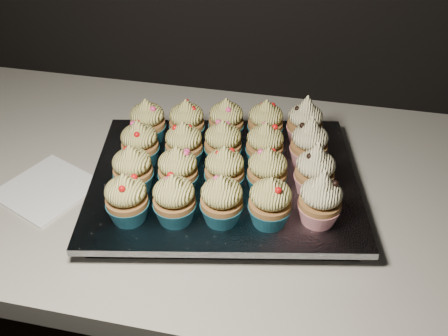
% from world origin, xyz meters
% --- Properties ---
extents(cabinet, '(2.40, 0.60, 0.86)m').
position_xyz_m(cabinet, '(0.00, 1.70, 0.43)').
color(cabinet, black).
rests_on(cabinet, ground).
extents(worktop, '(2.44, 0.64, 0.04)m').
position_xyz_m(worktop, '(0.00, 1.70, 0.88)').
color(worktop, beige).
rests_on(worktop, cabinet).
extents(napkin, '(0.18, 0.18, 0.00)m').
position_xyz_m(napkin, '(-0.13, 1.60, 0.90)').
color(napkin, white).
rests_on(napkin, worktop).
extents(baking_tray, '(0.45, 0.38, 0.02)m').
position_xyz_m(baking_tray, '(0.16, 1.66, 0.91)').
color(baking_tray, black).
rests_on(baking_tray, worktop).
extents(foil_lining, '(0.49, 0.42, 0.01)m').
position_xyz_m(foil_lining, '(0.16, 1.66, 0.93)').
color(foil_lining, silver).
rests_on(foil_lining, baking_tray).
extents(cupcake_0, '(0.06, 0.06, 0.08)m').
position_xyz_m(cupcake_0, '(0.05, 1.53, 0.97)').
color(cupcake_0, '#195E75').
rests_on(cupcake_0, foil_lining).
extents(cupcake_1, '(0.06, 0.06, 0.08)m').
position_xyz_m(cupcake_1, '(0.12, 1.55, 0.97)').
color(cupcake_1, '#195E75').
rests_on(cupcake_1, foil_lining).
extents(cupcake_2, '(0.06, 0.06, 0.08)m').
position_xyz_m(cupcake_2, '(0.18, 1.56, 0.97)').
color(cupcake_2, '#195E75').
rests_on(cupcake_2, foil_lining).
extents(cupcake_3, '(0.06, 0.06, 0.08)m').
position_xyz_m(cupcake_3, '(0.25, 1.57, 0.97)').
color(cupcake_3, '#195E75').
rests_on(cupcake_3, foil_lining).
extents(cupcake_4, '(0.06, 0.06, 0.10)m').
position_xyz_m(cupcake_4, '(0.32, 1.59, 0.97)').
color(cupcake_4, red).
rests_on(cupcake_4, foil_lining).
extents(cupcake_5, '(0.06, 0.06, 0.08)m').
position_xyz_m(cupcake_5, '(0.03, 1.60, 0.97)').
color(cupcake_5, '#195E75').
rests_on(cupcake_5, foil_lining).
extents(cupcake_6, '(0.06, 0.06, 0.08)m').
position_xyz_m(cupcake_6, '(0.10, 1.61, 0.97)').
color(cupcake_6, '#195E75').
rests_on(cupcake_6, foil_lining).
extents(cupcake_7, '(0.06, 0.06, 0.08)m').
position_xyz_m(cupcake_7, '(0.17, 1.63, 0.97)').
color(cupcake_7, '#195E75').
rests_on(cupcake_7, foil_lining).
extents(cupcake_8, '(0.06, 0.06, 0.08)m').
position_xyz_m(cupcake_8, '(0.24, 1.64, 0.97)').
color(cupcake_8, '#195E75').
rests_on(cupcake_8, foil_lining).
extents(cupcake_9, '(0.06, 0.06, 0.10)m').
position_xyz_m(cupcake_9, '(0.31, 1.65, 0.97)').
color(cupcake_9, red).
rests_on(cupcake_9, foil_lining).
extents(cupcake_10, '(0.06, 0.06, 0.08)m').
position_xyz_m(cupcake_10, '(0.02, 1.67, 0.97)').
color(cupcake_10, '#195E75').
rests_on(cupcake_10, foil_lining).
extents(cupcake_11, '(0.06, 0.06, 0.08)m').
position_xyz_m(cupcake_11, '(0.09, 1.68, 0.97)').
color(cupcake_11, '#195E75').
rests_on(cupcake_11, foil_lining).
extents(cupcake_12, '(0.06, 0.06, 0.08)m').
position_xyz_m(cupcake_12, '(0.15, 1.70, 0.97)').
color(cupcake_12, '#195E75').
rests_on(cupcake_12, foil_lining).
extents(cupcake_13, '(0.06, 0.06, 0.08)m').
position_xyz_m(cupcake_13, '(0.22, 1.71, 0.97)').
color(cupcake_13, '#195E75').
rests_on(cupcake_13, foil_lining).
extents(cupcake_14, '(0.06, 0.06, 0.10)m').
position_xyz_m(cupcake_14, '(0.29, 1.73, 0.97)').
color(cupcake_14, red).
rests_on(cupcake_14, foil_lining).
extents(cupcake_15, '(0.06, 0.06, 0.08)m').
position_xyz_m(cupcake_15, '(0.01, 1.74, 0.97)').
color(cupcake_15, '#195E75').
rests_on(cupcake_15, foil_lining).
extents(cupcake_16, '(0.06, 0.06, 0.08)m').
position_xyz_m(cupcake_16, '(0.08, 1.75, 0.97)').
color(cupcake_16, '#195E75').
rests_on(cupcake_16, foil_lining).
extents(cupcake_17, '(0.06, 0.06, 0.08)m').
position_xyz_m(cupcake_17, '(0.15, 1.77, 0.97)').
color(cupcake_17, '#195E75').
rests_on(cupcake_17, foil_lining).
extents(cupcake_18, '(0.06, 0.06, 0.08)m').
position_xyz_m(cupcake_18, '(0.21, 1.78, 0.97)').
color(cupcake_18, '#195E75').
rests_on(cupcake_18, foil_lining).
extents(cupcake_19, '(0.06, 0.06, 0.10)m').
position_xyz_m(cupcake_19, '(0.28, 1.79, 0.97)').
color(cupcake_19, red).
rests_on(cupcake_19, foil_lining).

